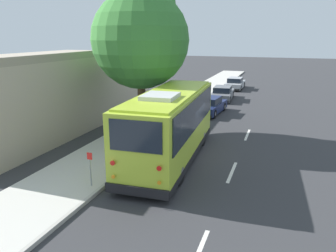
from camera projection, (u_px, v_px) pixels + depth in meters
ground_plane at (186, 153)px, 16.86m from camera, size 160.00×160.00×0.00m
sidewalk_slab at (122, 144)px, 18.02m from camera, size 80.00×3.33×0.15m
curb_strip at (151, 148)px, 17.46m from camera, size 80.00×0.14×0.15m
shuttle_bus at (170, 123)px, 15.49m from camera, size 9.14×3.15×3.51m
parked_sedan_navy at (210, 106)px, 25.27m from camera, size 4.46×1.98×1.31m
parked_sedan_gray at (223, 93)px, 30.75m from camera, size 4.76×2.01×1.26m
parked_sedan_silver at (235, 84)px, 36.94m from camera, size 4.64×1.82×1.28m
street_tree at (141, 33)px, 18.68m from camera, size 5.58×5.58×9.09m
sign_post_near at (90, 169)px, 12.71m from camera, size 0.06×0.22×1.38m
sign_post_far at (109, 158)px, 14.01m from camera, size 0.06×0.06×1.29m
building_backdrop at (41, 90)px, 22.03m from camera, size 17.60×8.19×4.95m
lane_stripe_mid at (232, 172)px, 14.55m from camera, size 2.40×0.14×0.01m
lane_stripe_ahead at (247, 135)px, 19.99m from camera, size 2.40×0.14×0.01m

